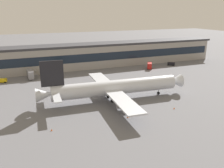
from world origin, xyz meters
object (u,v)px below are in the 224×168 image
object	(u,v)px
traffic_cone_1	(174,108)
stair_truck	(150,66)
airliner	(114,88)
catering_truck	(30,74)
traffic_cone_2	(52,130)
baggage_tug	(2,80)
crew_van	(48,74)
traffic_cone_0	(128,117)
follow_me_car	(171,64)

from	to	relation	value
traffic_cone_1	stair_truck	bearing A→B (deg)	67.13
traffic_cone_1	airliner	bearing A→B (deg)	134.31
catering_truck	traffic_cone_2	distance (m)	58.71
stair_truck	traffic_cone_2	xyz separation A→B (m)	(-64.37, -54.02, -1.69)
baggage_tug	crew_van	distance (m)	21.81
airliner	traffic_cone_0	size ratio (longest dim) A/B	83.32
airliner	crew_van	bearing A→B (deg)	112.69
airliner	stair_truck	world-z (taller)	airliner
airliner	traffic_cone_1	xyz separation A→B (m)	(15.79, -16.18, -4.56)
airliner	stair_truck	bearing A→B (deg)	44.59
traffic_cone_0	traffic_cone_2	size ratio (longest dim) A/B	1.18
traffic_cone_0	traffic_cone_2	distance (m)	23.63
stair_truck	traffic_cone_2	size ratio (longest dim) A/B	10.95
traffic_cone_1	crew_van	bearing A→B (deg)	119.63
airliner	stair_truck	xyz separation A→B (m)	(38.72, 38.17, -2.88)
follow_me_car	traffic_cone_2	size ratio (longest dim) A/B	7.78
baggage_tug	traffic_cone_1	size ratio (longest dim) A/B	6.73
catering_truck	baggage_tug	size ratio (longest dim) A/B	1.86
stair_truck	traffic_cone_1	size ratio (longest dim) A/B	10.89
stair_truck	baggage_tug	bearing A→B (deg)	178.27
airliner	baggage_tug	world-z (taller)	airliner
airliner	catering_truck	world-z (taller)	airliner
catering_truck	stair_truck	world-z (taller)	catering_truck
follow_me_car	traffic_cone_0	distance (m)	81.77
traffic_cone_0	traffic_cone_1	distance (m)	17.83
catering_truck	traffic_cone_1	distance (m)	72.97
catering_truck	follow_me_car	xyz separation A→B (m)	(83.17, -1.58, -1.20)
catering_truck	airliner	bearing A→B (deg)	-57.65
follow_me_car	crew_van	size ratio (longest dim) A/B	0.81
traffic_cone_0	baggage_tug	bearing A→B (deg)	123.64
follow_me_car	crew_van	world-z (taller)	crew_van
follow_me_car	traffic_cone_1	bearing A→B (deg)	-125.05
stair_truck	traffic_cone_0	xyz separation A→B (m)	(-40.75, -54.49, -1.63)
follow_me_car	traffic_cone_1	xyz separation A→B (m)	(-40.26, -57.40, -0.80)
follow_me_car	traffic_cone_1	distance (m)	70.12
traffic_cone_0	traffic_cone_1	xyz separation A→B (m)	(17.82, 0.14, -0.05)
traffic_cone_2	traffic_cone_0	bearing A→B (deg)	-1.14
stair_truck	follow_me_car	bearing A→B (deg)	10.00
crew_van	traffic_cone_0	size ratio (longest dim) A/B	8.20
catering_truck	traffic_cone_2	size ratio (longest dim) A/B	12.62
airliner	traffic_cone_1	size ratio (longest dim) A/B	97.61
airliner	traffic_cone_0	xyz separation A→B (m)	(-2.03, -16.32, -4.51)
traffic_cone_1	traffic_cone_2	world-z (taller)	traffic_cone_1
stair_truck	crew_van	xyz separation A→B (m)	(-57.02, 5.60, -0.52)
airliner	follow_me_car	world-z (taller)	airliner
stair_truck	airliner	bearing A→B (deg)	-135.41
follow_me_car	stair_truck	distance (m)	17.62
follow_me_car	baggage_tug	world-z (taller)	same
catering_truck	traffic_cone_1	xyz separation A→B (m)	(42.91, -58.99, -2.00)
stair_truck	traffic_cone_2	distance (m)	84.05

